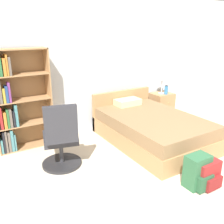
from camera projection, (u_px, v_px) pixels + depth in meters
wall_back at (95, 64)px, 4.88m from camera, size 9.00×0.06×2.60m
bookshelf at (14, 102)px, 4.03m from camera, size 0.92×0.29×1.67m
bed at (150, 128)px, 4.49m from camera, size 1.33×2.04×0.76m
office_chair at (61, 141)px, 3.56m from camera, size 0.59×0.66×1.01m
nightstand at (161, 105)px, 5.73m from camera, size 0.47×0.43×0.56m
table_lamp at (162, 76)px, 5.48m from camera, size 0.22×0.22×0.52m
water_bottle at (166, 90)px, 5.53m from camera, size 0.08×0.08×0.20m
backpack_green at (198, 172)px, 3.19m from camera, size 0.31×0.28×0.44m
backpack_red at (207, 175)px, 3.21m from camera, size 0.35×0.24×0.35m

